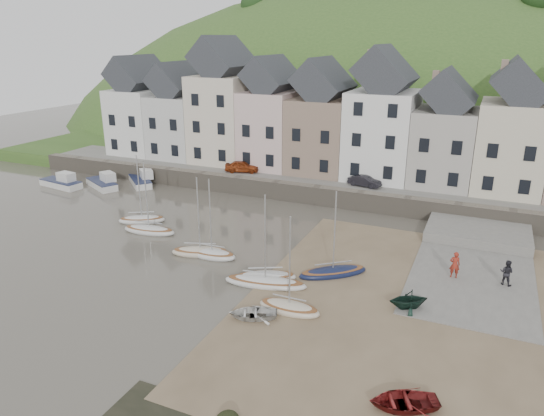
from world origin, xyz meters
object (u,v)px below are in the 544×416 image
at_px(rowboat_red, 404,401).
at_px(person_dark, 507,272).
at_px(person_red, 455,265).
at_px(car_left, 242,166).
at_px(car_right, 365,181).
at_px(rowboat_white, 253,313).
at_px(sailboat_0, 149,230).
at_px(rowboat_green, 409,299).

relative_size(rowboat_red, person_dark, 1.78).
distance_m(rowboat_red, person_red, 14.17).
bearing_deg(car_left, person_red, -137.19).
bearing_deg(rowboat_red, car_right, 172.21).
bearing_deg(car_left, rowboat_red, -157.58).
distance_m(person_red, car_right, 17.19).
relative_size(rowboat_white, person_red, 1.52).
xyz_separation_m(rowboat_red, car_right, (-8.81, 28.24, 1.76)).
height_order(person_dark, car_right, car_right).
height_order(sailboat_0, rowboat_red, sailboat_0).
xyz_separation_m(person_red, car_left, (-23.40, 14.12, 1.17)).
bearing_deg(person_red, rowboat_red, 76.55).
bearing_deg(sailboat_0, rowboat_red, -28.45).
bearing_deg(sailboat_0, person_dark, 3.68).
xyz_separation_m(car_left, car_right, (13.66, 0.00, -0.09)).
distance_m(sailboat_0, person_red, 24.29).
height_order(person_red, person_dark, person_red).
distance_m(sailboat_0, rowboat_white, 16.35).
distance_m(rowboat_white, person_red, 14.47).
bearing_deg(person_red, rowboat_green, 58.35).
relative_size(sailboat_0, car_right, 1.92).
height_order(rowboat_green, car_left, car_left).
distance_m(sailboat_0, rowboat_red, 26.50).
relative_size(rowboat_green, car_right, 0.72).
distance_m(sailboat_0, car_right, 21.38).
bearing_deg(car_right, rowboat_green, -147.33).
xyz_separation_m(rowboat_white, person_dark, (13.55, 10.37, 0.64)).
relative_size(sailboat_0, car_left, 1.71).
bearing_deg(person_red, person_dark, 175.09).
bearing_deg(person_dark, rowboat_red, 90.14).
height_order(rowboat_green, person_dark, person_dark).
relative_size(rowboat_green, person_red, 1.27).
height_order(rowboat_red, car_left, car_left).
relative_size(rowboat_green, person_dark, 1.37).
height_order(sailboat_0, person_dark, sailboat_0).
distance_m(sailboat_0, person_dark, 27.52).
distance_m(rowboat_red, person_dark, 14.99).
bearing_deg(car_left, rowboat_green, -148.64).
bearing_deg(rowboat_green, sailboat_0, -131.51).
relative_size(rowboat_green, rowboat_red, 0.77).
relative_size(person_red, car_left, 0.51).
height_order(sailboat_0, person_red, sailboat_0).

